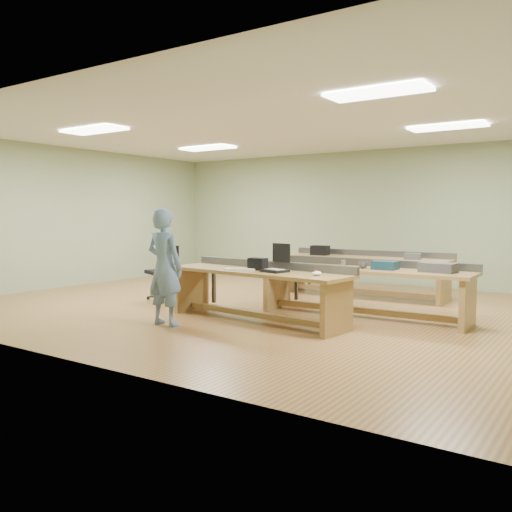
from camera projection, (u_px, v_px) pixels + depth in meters
name	position (u px, v px, depth m)	size (l,w,h in m)	color
floor	(267.00, 307.00, 9.14)	(10.00, 10.00, 0.00)	olive
ceiling	(267.00, 127.00, 8.91)	(10.00, 10.00, 0.00)	silver
wall_back	(363.00, 217.00, 12.32)	(10.00, 0.04, 3.00)	gray
wall_front	(61.00, 220.00, 5.73)	(10.00, 0.04, 3.00)	gray
wall_left	(76.00, 217.00, 11.83)	(0.04, 8.00, 3.00)	gray
fluor_panels	(267.00, 129.00, 8.91)	(6.20, 3.50, 0.03)	white
workbench_front	(258.00, 283.00, 7.90)	(3.02, 1.10, 0.86)	#A67E46
workbench_mid	(364.00, 280.00, 8.20)	(3.24, 0.93, 0.86)	#A67E46
workbench_back	(364.00, 267.00, 10.30)	(3.21, 0.89, 0.86)	#A67E46
person	(165.00, 267.00, 7.59)	(0.60, 0.39, 1.65)	slate
laptop_base	(275.00, 271.00, 7.61)	(0.34, 0.28, 0.04)	black
laptop_screen	(281.00, 253.00, 7.68)	(0.34, 0.02, 0.27)	black
keyboard	(240.00, 269.00, 7.85)	(0.45, 0.15, 0.03)	silver
trackball_mouse	(317.00, 273.00, 7.17)	(0.12, 0.14, 0.06)	white
camera_bag	(258.00, 264.00, 7.88)	(0.26, 0.17, 0.18)	black
task_chair	(164.00, 280.00, 9.91)	(0.70, 0.70, 0.99)	black
parts_bin_teal	(385.00, 265.00, 7.97)	(0.35, 0.26, 0.12)	#122E3B
parts_bin_grey	(438.00, 267.00, 7.60)	(0.48, 0.31, 0.13)	#38383A
mug	(363.00, 265.00, 8.12)	(0.13, 0.13, 0.11)	#38383A
drinks_can	(343.00, 264.00, 8.25)	(0.07, 0.07, 0.12)	#B6B6BA
storage_box_back	(320.00, 250.00, 10.76)	(0.34, 0.24, 0.19)	black
tray_back	(413.00, 256.00, 9.73)	(0.28, 0.20, 0.11)	#38383A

